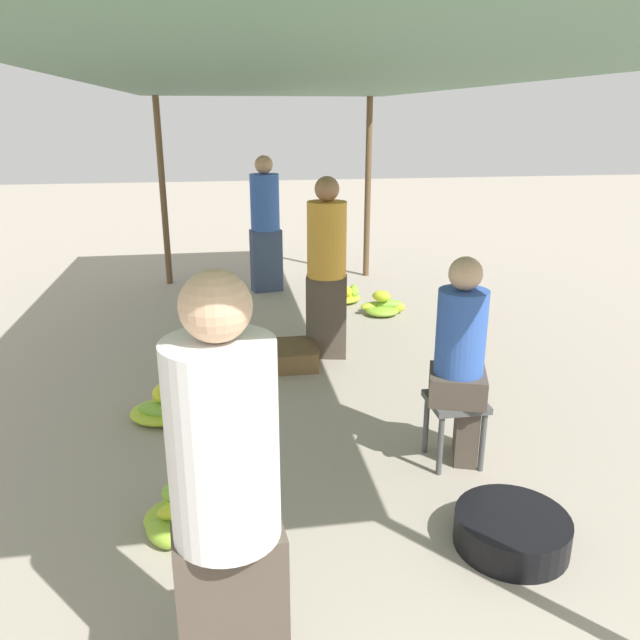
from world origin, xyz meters
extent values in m
cylinder|color=brown|center=(-1.32, 7.05, 1.16)|extent=(0.08, 0.08, 2.33)
cylinder|color=brown|center=(1.32, 7.05, 1.16)|extent=(0.08, 0.08, 2.33)
cube|color=#567A60|center=(0.00, 3.67, 2.35)|extent=(3.04, 7.15, 0.04)
cube|color=#4C4238|center=(-0.65, 0.70, 0.39)|extent=(0.39, 0.24, 0.79)
cylinder|color=white|center=(-0.65, 0.70, 1.13)|extent=(0.39, 0.39, 0.68)
sphere|color=tan|center=(-0.65, 0.70, 1.58)|extent=(0.22, 0.22, 0.22)
cube|color=#4C4C4C|center=(0.77, 2.25, 0.42)|extent=(0.34, 0.34, 0.04)
cylinder|color=#4C4C4C|center=(0.63, 2.11, 0.20)|extent=(0.04, 0.04, 0.40)
cylinder|color=#4C4C4C|center=(0.90, 2.11, 0.20)|extent=(0.04, 0.04, 0.40)
cylinder|color=#4C4C4C|center=(0.63, 2.38, 0.20)|extent=(0.04, 0.04, 0.40)
cylinder|color=#4C4C4C|center=(0.90, 2.38, 0.20)|extent=(0.04, 0.04, 0.40)
cube|color=#4C4238|center=(0.87, 2.28, 0.22)|extent=(0.23, 0.33, 0.44)
cube|color=#4C4238|center=(0.77, 2.25, 0.53)|extent=(0.43, 0.43, 0.18)
cylinder|color=#3359B2|center=(0.77, 2.25, 0.88)|extent=(0.38, 0.38, 0.52)
sphere|color=tan|center=(0.77, 2.25, 1.24)|extent=(0.20, 0.20, 0.20)
cylinder|color=black|center=(0.77, 1.41, 0.09)|extent=(0.58, 0.58, 0.18)
ellipsoid|color=#BBCF2B|center=(-0.87, 1.79, 0.15)|extent=(0.34, 0.19, 0.11)
ellipsoid|color=yellow|center=(-0.89, 1.86, 0.09)|extent=(0.27, 0.27, 0.11)
ellipsoid|color=#8EBD33|center=(-1.00, 1.71, 0.06)|extent=(0.25, 0.27, 0.12)
ellipsoid|color=#83B935|center=(-0.85, 1.88, 0.13)|extent=(0.19, 0.32, 0.09)
ellipsoid|color=#9EC430|center=(-0.78, 1.83, 0.10)|extent=(0.21, 0.29, 0.12)
ellipsoid|color=#7EB736|center=(-0.89, 1.86, 0.21)|extent=(0.26, 0.20, 0.13)
ellipsoid|color=#98C131|center=(-0.89, 1.86, 0.05)|extent=(0.43, 0.38, 0.10)
ellipsoid|color=#8CBC33|center=(-1.00, 2.99, 0.06)|extent=(0.26, 0.30, 0.12)
ellipsoid|color=#8DBD33|center=(-0.97, 3.24, 0.10)|extent=(0.21, 0.25, 0.10)
ellipsoid|color=yellow|center=(-1.09, 3.13, 0.21)|extent=(0.18, 0.25, 0.11)
ellipsoid|color=#7AB536|center=(-1.14, 3.07, 0.10)|extent=(0.33, 0.25, 0.11)
ellipsoid|color=#AAC82E|center=(-1.09, 3.15, 0.05)|extent=(0.50, 0.44, 0.10)
ellipsoid|color=#78B437|center=(0.68, 5.92, 0.11)|extent=(0.18, 0.31, 0.12)
ellipsoid|color=yellow|center=(0.79, 5.78, 0.15)|extent=(0.13, 0.25, 0.12)
ellipsoid|color=#8CBC33|center=(0.90, 5.88, 0.12)|extent=(0.18, 0.29, 0.15)
ellipsoid|color=#9BC230|center=(0.66, 5.97, 0.07)|extent=(0.21, 0.33, 0.14)
ellipsoid|color=#7AB536|center=(0.70, 5.90, 0.11)|extent=(0.36, 0.19, 0.14)
ellipsoid|color=yellow|center=(0.80, 5.77, 0.06)|extent=(0.28, 0.33, 0.12)
ellipsoid|color=#A4C62F|center=(0.73, 5.84, 0.05)|extent=(0.47, 0.41, 0.10)
ellipsoid|color=#7DB636|center=(1.18, 5.32, 0.11)|extent=(0.32, 0.17, 0.10)
ellipsoid|color=#B8CE2B|center=(1.21, 5.35, 0.07)|extent=(0.35, 0.28, 0.15)
ellipsoid|color=#BDD02A|center=(1.08, 5.30, 0.21)|extent=(0.25, 0.23, 0.12)
ellipsoid|color=#A6C72E|center=(1.00, 5.35, 0.09)|extent=(0.32, 0.20, 0.09)
ellipsoid|color=#89BB34|center=(1.09, 5.27, 0.05)|extent=(0.37, 0.32, 0.10)
cube|color=brown|center=(-0.06, 3.98, 0.09)|extent=(0.42, 0.42, 0.18)
cube|color=brown|center=(-0.06, 3.98, 0.19)|extent=(0.44, 0.44, 0.02)
cube|color=#4C4238|center=(0.28, 4.18, 0.38)|extent=(0.39, 0.26, 0.75)
cylinder|color=gold|center=(0.28, 4.18, 1.08)|extent=(0.40, 0.40, 0.65)
sphere|color=#9E704C|center=(0.28, 4.18, 1.51)|extent=(0.21, 0.21, 0.21)
cube|color=#384766|center=(-0.08, 6.50, 0.38)|extent=(0.40, 0.27, 0.77)
cylinder|color=#3359B2|center=(-0.08, 6.50, 1.10)|extent=(0.41, 0.41, 0.67)
sphere|color=tan|center=(-0.08, 6.50, 1.54)|extent=(0.22, 0.22, 0.22)
camera|label=1|loc=(-0.62, -1.09, 2.12)|focal=35.00mm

